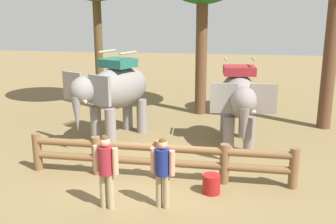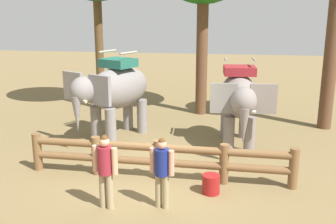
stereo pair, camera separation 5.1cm
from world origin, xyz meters
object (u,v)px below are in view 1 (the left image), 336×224
Objects in this scene: log_fence at (159,157)px; tourist_woman_in_black at (106,167)px; elephant_near_left at (114,91)px; feed_bucket at (211,184)px; elephant_center at (239,99)px; tourist_man_in_blue at (163,168)px.

tourist_woman_in_black is at bearing -116.07° from log_fence.
feed_bucket is at bearing -47.24° from elephant_near_left.
tourist_woman_in_black reaches higher than log_fence.
elephant_near_left is at bearing 176.61° from elephant_center.
tourist_woman_in_black is 3.63× the size of feed_bucket.
feed_bucket is (1.41, -0.66, -0.37)m from log_fence.
elephant_near_left reaches higher than log_fence.
tourist_woman_in_black is 1.24m from tourist_man_in_blue.
elephant_center is at bearing 57.66° from tourist_woman_in_black.
log_fence is at bearing -125.80° from elephant_center.
log_fence is 4.30× the size of tourist_man_in_blue.
tourist_woman_in_black is at bearing -122.34° from elephant_center.
feed_bucket is (2.27, 1.09, -0.75)m from tourist_woman_in_black.
feed_bucket is at bearing 40.13° from tourist_man_in_blue.
feed_bucket is at bearing 25.68° from tourist_woman_in_black.
log_fence is 3.89m from elephant_near_left.
feed_bucket is at bearing -25.06° from log_fence.
elephant_near_left is 7.45× the size of feed_bucket.
tourist_woman_in_black reaches higher than tourist_man_in_blue.
log_fence is at bearing 103.42° from tourist_man_in_blue.
tourist_man_in_blue is (1.23, 0.21, -0.04)m from tourist_woman_in_black.
tourist_man_in_blue is at bearing 9.75° from tourist_woman_in_black.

